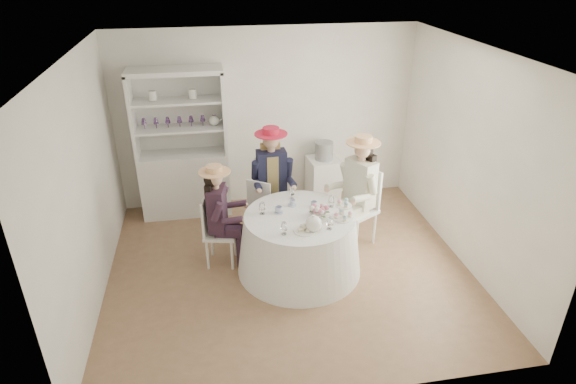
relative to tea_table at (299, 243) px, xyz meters
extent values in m
plane|color=brown|center=(-0.12, 0.02, -0.39)|extent=(4.50, 4.50, 0.00)
plane|color=white|center=(-0.12, 0.02, 2.31)|extent=(4.50, 4.50, 0.00)
plane|color=silver|center=(-0.12, 2.02, 0.96)|extent=(4.50, 0.00, 4.50)
plane|color=silver|center=(-0.12, -1.98, 0.96)|extent=(4.50, 0.00, 4.50)
plane|color=silver|center=(-2.37, 0.02, 0.96)|extent=(0.00, 4.50, 4.50)
plane|color=silver|center=(2.13, 0.02, 0.96)|extent=(0.00, 4.50, 4.50)
cone|color=white|center=(0.00, 0.00, -0.01)|extent=(1.55, 1.55, 0.76)
cylinder|color=white|center=(0.00, 0.00, 0.38)|extent=(1.35, 1.35, 0.02)
cube|color=silver|center=(-1.40, 1.77, 0.10)|extent=(1.38, 0.78, 0.98)
cube|color=silver|center=(-1.40, 1.98, 1.19)|extent=(1.28, 0.35, 1.20)
cube|color=silver|center=(-1.40, 1.77, 1.79)|extent=(1.38, 0.78, 0.07)
cube|color=silver|center=(-2.03, 1.77, 1.19)|extent=(0.16, 0.49, 1.20)
cube|color=silver|center=(-0.77, 1.77, 1.19)|extent=(0.16, 0.49, 1.20)
cube|color=silver|center=(-1.40, 1.77, 0.97)|extent=(1.29, 0.71, 0.03)
cube|color=silver|center=(-1.40, 1.77, 1.37)|extent=(1.29, 0.71, 0.03)
sphere|color=white|center=(-0.91, 1.77, 1.06)|extent=(0.15, 0.15, 0.15)
cube|color=silver|center=(0.73, 1.77, -0.02)|extent=(0.51, 0.51, 0.73)
cylinder|color=black|center=(0.73, 1.77, 0.48)|extent=(0.28, 0.28, 0.28)
cube|color=silver|center=(-0.96, 0.32, 0.05)|extent=(0.46, 0.46, 0.04)
cylinder|color=silver|center=(-0.84, 0.13, -0.17)|extent=(0.03, 0.03, 0.43)
cylinder|color=silver|center=(-0.77, 0.44, -0.17)|extent=(0.03, 0.03, 0.43)
cylinder|color=silver|center=(-1.14, 0.20, -0.17)|extent=(0.03, 0.03, 0.43)
cylinder|color=silver|center=(-1.08, 0.50, -0.17)|extent=(0.03, 0.03, 0.43)
cube|color=silver|center=(-1.13, 0.35, 0.31)|extent=(0.10, 0.37, 0.49)
cube|color=black|center=(-0.97, 0.32, 0.41)|extent=(0.26, 0.38, 0.56)
cube|color=black|center=(-0.86, 0.21, 0.13)|extent=(0.35, 0.19, 0.12)
cylinder|color=black|center=(-0.73, 0.18, -0.16)|extent=(0.10, 0.10, 0.45)
cylinder|color=black|center=(-0.98, 0.12, 0.48)|extent=(0.18, 0.12, 0.27)
cube|color=black|center=(-0.82, 0.38, 0.13)|extent=(0.35, 0.19, 0.12)
cylinder|color=black|center=(-0.69, 0.35, -0.16)|extent=(0.10, 0.10, 0.45)
cylinder|color=black|center=(-0.90, 0.51, 0.48)|extent=(0.18, 0.12, 0.27)
cylinder|color=#D8A889|center=(-0.97, 0.32, 0.71)|extent=(0.09, 0.09, 0.08)
sphere|color=#D8A889|center=(-0.97, 0.32, 0.82)|extent=(0.18, 0.18, 0.18)
sphere|color=black|center=(-1.02, 0.33, 0.80)|extent=(0.18, 0.18, 0.18)
cube|color=black|center=(-1.05, 0.34, 0.57)|extent=(0.12, 0.24, 0.37)
cylinder|color=tan|center=(-0.97, 0.32, 0.90)|extent=(0.39, 0.39, 0.01)
cylinder|color=tan|center=(-0.97, 0.32, 0.94)|extent=(0.19, 0.19, 0.08)
cube|color=silver|center=(-0.20, 0.99, 0.11)|extent=(0.45, 0.45, 0.04)
cylinder|color=silver|center=(-0.37, 0.81, -0.14)|extent=(0.04, 0.04, 0.49)
cylinder|color=silver|center=(-0.01, 0.82, -0.14)|extent=(0.04, 0.04, 0.49)
cylinder|color=silver|center=(-0.38, 1.16, -0.14)|extent=(0.04, 0.04, 0.49)
cylinder|color=silver|center=(-0.02, 1.17, -0.14)|extent=(0.04, 0.04, 0.49)
cube|color=silver|center=(-0.20, 1.19, 0.41)|extent=(0.42, 0.04, 0.55)
cube|color=#1A1B34|center=(-0.20, 1.01, 0.52)|extent=(0.40, 0.23, 0.64)
cube|color=tan|center=(-0.20, 1.01, 0.52)|extent=(0.16, 0.25, 0.55)
cube|color=#1A1B34|center=(-0.29, 0.85, 0.20)|extent=(0.15, 0.38, 0.13)
cylinder|color=#1A1B34|center=(-0.29, 0.70, -0.13)|extent=(0.11, 0.11, 0.51)
cylinder|color=#1A1B34|center=(-0.42, 0.96, 0.60)|extent=(0.10, 0.19, 0.30)
cube|color=#1A1B34|center=(-0.09, 0.86, 0.20)|extent=(0.15, 0.38, 0.13)
cylinder|color=#1A1B34|center=(-0.09, 0.70, -0.13)|extent=(0.11, 0.11, 0.51)
cylinder|color=#1A1B34|center=(0.03, 0.97, 0.60)|extent=(0.10, 0.19, 0.30)
cylinder|color=#D8A889|center=(-0.20, 1.01, 0.86)|extent=(0.10, 0.10, 0.09)
sphere|color=#D8A889|center=(-0.20, 1.01, 0.98)|extent=(0.21, 0.21, 0.21)
sphere|color=tan|center=(-0.20, 1.06, 0.97)|extent=(0.21, 0.21, 0.21)
cube|color=tan|center=(-0.20, 1.10, 0.71)|extent=(0.27, 0.10, 0.42)
cylinder|color=red|center=(-0.20, 1.01, 1.08)|extent=(0.44, 0.44, 0.01)
cylinder|color=red|center=(-0.20, 1.01, 1.13)|extent=(0.22, 0.22, 0.09)
cube|color=silver|center=(0.89, 0.48, 0.11)|extent=(0.60, 0.60, 0.04)
cylinder|color=silver|center=(0.64, 0.54, -0.14)|extent=(0.04, 0.04, 0.49)
cylinder|color=silver|center=(0.82, 0.24, -0.14)|extent=(0.04, 0.04, 0.49)
cylinder|color=silver|center=(0.95, 0.72, -0.14)|extent=(0.04, 0.04, 0.49)
cylinder|color=silver|center=(1.13, 0.41, -0.14)|extent=(0.04, 0.04, 0.49)
cube|color=silver|center=(1.06, 0.58, 0.41)|extent=(0.24, 0.38, 0.55)
cube|color=beige|center=(0.91, 0.49, 0.52)|extent=(0.39, 0.46, 0.64)
cube|color=beige|center=(0.72, 0.50, 0.20)|extent=(0.40, 0.31, 0.13)
cylinder|color=beige|center=(0.59, 0.42, -0.13)|extent=(0.11, 0.11, 0.51)
cylinder|color=beige|center=(0.75, 0.67, 0.60)|extent=(0.22, 0.18, 0.30)
cube|color=beige|center=(0.82, 0.32, 0.20)|extent=(0.40, 0.31, 0.13)
cylinder|color=beige|center=(0.69, 0.25, -0.13)|extent=(0.11, 0.11, 0.51)
cylinder|color=beige|center=(0.98, 0.27, 0.60)|extent=(0.22, 0.18, 0.30)
cylinder|color=#D8A889|center=(0.91, 0.49, 0.86)|extent=(0.10, 0.10, 0.09)
sphere|color=#D8A889|center=(0.91, 0.49, 0.99)|extent=(0.21, 0.21, 0.21)
sphere|color=black|center=(0.95, 0.51, 0.97)|extent=(0.21, 0.21, 0.21)
cube|color=black|center=(0.98, 0.53, 0.71)|extent=(0.21, 0.27, 0.42)
cylinder|color=tan|center=(0.91, 0.49, 1.09)|extent=(0.44, 0.44, 0.01)
cylinder|color=tan|center=(0.91, 0.49, 1.13)|extent=(0.22, 0.22, 0.09)
cube|color=silver|center=(-0.32, 0.92, 0.03)|extent=(0.51, 0.51, 0.04)
cylinder|color=silver|center=(-0.11, 0.96, -0.18)|extent=(0.03, 0.03, 0.41)
cylinder|color=silver|center=(-0.36, 1.12, -0.18)|extent=(0.03, 0.03, 0.41)
cylinder|color=silver|center=(-0.27, 0.71, -0.18)|extent=(0.03, 0.03, 0.41)
cylinder|color=silver|center=(-0.52, 0.87, -0.18)|extent=(0.03, 0.03, 0.41)
cube|color=silver|center=(-0.41, 0.78, 0.28)|extent=(0.31, 0.22, 0.46)
imported|color=white|center=(-0.24, 0.11, 0.43)|extent=(0.12, 0.12, 0.07)
imported|color=white|center=(-0.04, 0.26, 0.43)|extent=(0.08, 0.08, 0.07)
imported|color=white|center=(0.22, 0.19, 0.42)|extent=(0.09, 0.09, 0.07)
imported|color=white|center=(0.21, -0.05, 0.42)|extent=(0.22, 0.22, 0.05)
sphere|color=#CF6783|center=(0.28, -0.05, 0.48)|extent=(0.07, 0.07, 0.07)
sphere|color=white|center=(0.27, -0.02, 0.48)|extent=(0.07, 0.07, 0.07)
sphere|color=#CF6783|center=(0.25, 0.00, 0.48)|extent=(0.07, 0.07, 0.07)
sphere|color=white|center=(0.22, 0.00, 0.48)|extent=(0.07, 0.07, 0.07)
sphere|color=#CF6783|center=(0.19, -0.01, 0.48)|extent=(0.07, 0.07, 0.07)
sphere|color=white|center=(0.17, -0.04, 0.48)|extent=(0.07, 0.07, 0.07)
sphere|color=#CF6783|center=(0.17, -0.07, 0.48)|extent=(0.07, 0.07, 0.07)
sphere|color=white|center=(0.19, -0.09, 0.48)|extent=(0.07, 0.07, 0.07)
sphere|color=#CF6783|center=(0.22, -0.11, 0.48)|extent=(0.07, 0.07, 0.07)
sphere|color=white|center=(0.25, -0.10, 0.48)|extent=(0.07, 0.07, 0.07)
sphere|color=#CF6783|center=(0.27, -0.08, 0.48)|extent=(0.07, 0.07, 0.07)
sphere|color=white|center=(0.09, -0.35, 0.48)|extent=(0.19, 0.19, 0.19)
cylinder|color=white|center=(0.21, -0.35, 0.49)|extent=(0.11, 0.03, 0.09)
cylinder|color=white|center=(0.09, -0.35, 0.57)|extent=(0.04, 0.04, 0.02)
cylinder|color=white|center=(-0.01, -0.35, 0.40)|extent=(0.27, 0.27, 0.01)
cube|color=beige|center=(-0.06, -0.37, 0.42)|extent=(0.06, 0.04, 0.03)
cube|color=beige|center=(-0.01, -0.35, 0.43)|extent=(0.07, 0.06, 0.03)
cube|color=beige|center=(0.04, -0.33, 0.42)|extent=(0.07, 0.07, 0.03)
cube|color=beige|center=(-0.03, -0.31, 0.43)|extent=(0.07, 0.07, 0.03)
cube|color=beige|center=(0.02, -0.39, 0.42)|extent=(0.07, 0.07, 0.03)
cylinder|color=white|center=(0.50, -0.15, 0.40)|extent=(0.26, 0.26, 0.01)
cylinder|color=white|center=(0.50, -0.15, 0.48)|extent=(0.02, 0.02, 0.17)
cylinder|color=white|center=(0.50, -0.15, 0.56)|extent=(0.19, 0.19, 0.01)
camera|label=1|loc=(-1.00, -4.94, 3.28)|focal=30.00mm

